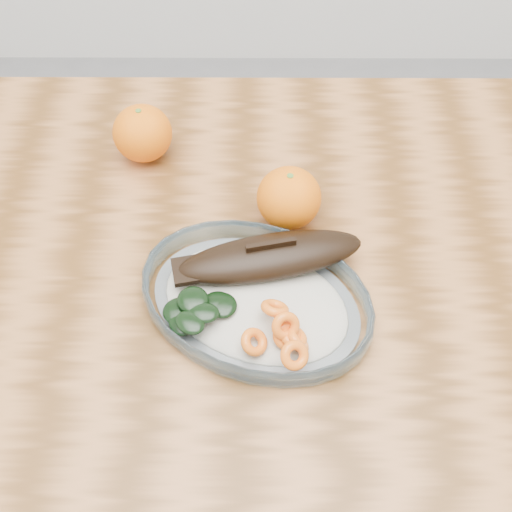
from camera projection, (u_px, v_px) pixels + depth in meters
name	position (u px, v px, depth m)	size (l,w,h in m)	color
ground	(248.00, 481.00, 1.38)	(3.00, 3.00, 0.00)	slate
dining_table	(243.00, 324.00, 0.87)	(1.20, 0.80, 0.75)	#5A3615
plated_meal	(256.00, 296.00, 0.75)	(0.67, 0.67, 0.08)	white
orange_left	(143.00, 133.00, 0.89)	(0.08, 0.08, 0.08)	#FF5505
orange_right	(289.00, 198.00, 0.82)	(0.08, 0.08, 0.08)	#FF5505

